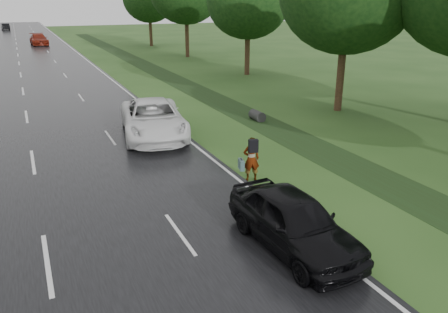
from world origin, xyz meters
TOP-DOWN VIEW (x-y plane):
  - ground at (0.00, 0.00)m, footprint 220.00×220.00m
  - road at (0.00, 45.00)m, footprint 14.00×180.00m
  - edge_stripe_east at (6.75, 45.00)m, footprint 0.12×180.00m
  - center_line at (0.00, 45.00)m, footprint 0.12×180.00m
  - drainage_ditch at (11.50, 18.71)m, footprint 2.20×120.00m
  - tree_east_c at (18.20, 24.00)m, footprint 7.00×7.00m
  - pedestrian at (7.18, 2.67)m, footprint 0.79×0.78m
  - white_pickup at (5.50, 9.41)m, footprint 3.82×6.50m
  - dark_sedan at (6.00, -1.90)m, footprint 2.03×4.57m
  - far_car_red at (3.06, 59.83)m, footprint 2.51×5.55m
  - far_car_dark at (-1.64, 98.02)m, footprint 1.85×4.36m

SIDE VIEW (x-z plane):
  - ground at x=0.00m, z-range 0.00..0.00m
  - road at x=0.00m, z-range 0.00..0.04m
  - drainage_ditch at x=11.50m, z-range -0.24..0.32m
  - edge_stripe_east at x=6.75m, z-range 0.04..0.05m
  - center_line at x=0.00m, z-range 0.04..0.05m
  - far_car_dark at x=-1.64m, z-range 0.04..1.44m
  - dark_sedan at x=6.00m, z-range 0.04..1.57m
  - far_car_red at x=3.06m, z-range 0.04..1.62m
  - pedestrian at x=7.18m, z-range 0.03..1.67m
  - white_pickup at x=5.50m, z-range 0.04..1.74m
  - tree_east_c at x=18.20m, z-range 1.49..10.78m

